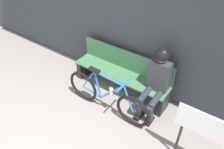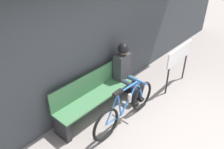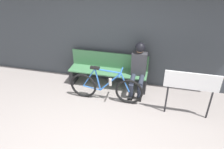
{
  "view_description": "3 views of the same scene",
  "coord_description": "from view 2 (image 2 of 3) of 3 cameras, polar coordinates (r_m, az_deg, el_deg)",
  "views": [
    {
      "loc": [
        1.67,
        -0.71,
        2.93
      ],
      "look_at": [
        -0.04,
        1.72,
        0.59
      ],
      "focal_mm": 35.0,
      "sensor_mm": 36.0,
      "label": 1
    },
    {
      "loc": [
        -2.42,
        -0.41,
        2.91
      ],
      "look_at": [
        0.05,
        1.75,
        0.92
      ],
      "focal_mm": 35.0,
      "sensor_mm": 36.0,
      "label": 2
    },
    {
      "loc": [
        1.11,
        -2.45,
        3.05
      ],
      "look_at": [
        0.13,
        1.66,
        0.55
      ],
      "focal_mm": 35.0,
      "sensor_mm": 36.0,
      "label": 3
    }
  ],
  "objects": [
    {
      "name": "bicycle",
      "position": [
        4.0,
        3.57,
        -8.67
      ],
      "size": [
        1.66,
        0.4,
        0.83
      ],
      "color": "black",
      "rests_on": "ground_plane"
    },
    {
      "name": "park_bench_near",
      "position": [
        4.24,
        -4.0,
        -5.09
      ],
      "size": [
        1.9,
        0.42,
        0.83
      ],
      "color": "#477F51",
      "rests_on": "ground_plane"
    },
    {
      "name": "signboard",
      "position": [
        5.02,
        17.14,
        4.5
      ],
      "size": [
        1.04,
        0.04,
        1.0
      ],
      "color": "#232326",
      "rests_on": "ground_plane"
    },
    {
      "name": "person_seated",
      "position": [
        4.48,
        3.57,
        1.67
      ],
      "size": [
        0.34,
        0.63,
        1.23
      ],
      "color": "#2D3342",
      "rests_on": "ground_plane"
    },
    {
      "name": "storefront_wall",
      "position": [
        3.87,
        -7.34,
        12.33
      ],
      "size": [
        12.0,
        0.56,
        3.2
      ],
      "color": "#3D4247",
      "rests_on": "ground_plane"
    }
  ]
}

